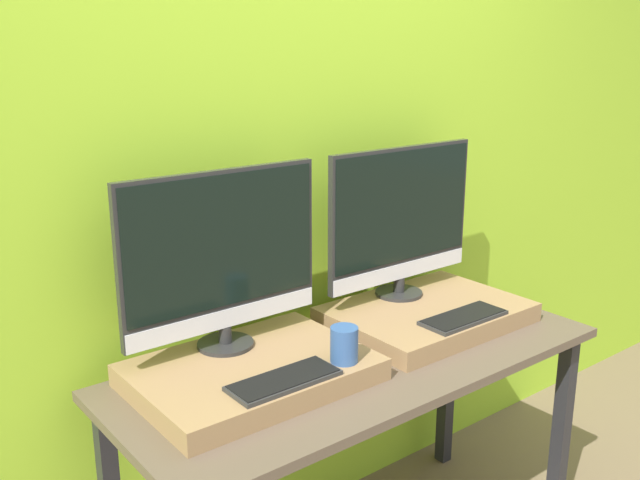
{
  "coord_description": "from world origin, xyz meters",
  "views": [
    {
      "loc": [
        -1.36,
        -1.19,
        1.74
      ],
      "look_at": [
        0.0,
        0.54,
        1.12
      ],
      "focal_mm": 40.0,
      "sensor_mm": 36.0,
      "label": 1
    }
  ],
  "objects_px": {
    "monitor_left": "(222,255)",
    "monitor_right": "(401,218)",
    "keyboard_left": "(284,380)",
    "mug": "(344,345)",
    "keyboard_right": "(463,317)"
  },
  "relations": [
    {
      "from": "monitor_left",
      "to": "keyboard_left",
      "type": "xyz_separation_m",
      "value": [
        0.0,
        -0.3,
        -0.28
      ]
    },
    {
      "from": "keyboard_left",
      "to": "monitor_right",
      "type": "bearing_deg",
      "value": 22.61
    },
    {
      "from": "mug",
      "to": "monitor_right",
      "type": "bearing_deg",
      "value": 30.42
    },
    {
      "from": "keyboard_left",
      "to": "keyboard_right",
      "type": "xyz_separation_m",
      "value": [
        0.72,
        0.0,
        0.0
      ]
    },
    {
      "from": "monitor_right",
      "to": "keyboard_right",
      "type": "bearing_deg",
      "value": -90.0
    },
    {
      "from": "keyboard_right",
      "to": "keyboard_left",
      "type": "bearing_deg",
      "value": 180.0
    },
    {
      "from": "mug",
      "to": "keyboard_right",
      "type": "relative_size",
      "value": 0.34
    },
    {
      "from": "keyboard_left",
      "to": "monitor_right",
      "type": "relative_size",
      "value": 0.49
    },
    {
      "from": "keyboard_left",
      "to": "monitor_right",
      "type": "xyz_separation_m",
      "value": [
        0.72,
        0.3,
        0.28
      ]
    },
    {
      "from": "keyboard_left",
      "to": "monitor_right",
      "type": "distance_m",
      "value": 0.83
    },
    {
      "from": "monitor_left",
      "to": "monitor_right",
      "type": "relative_size",
      "value": 1.0
    },
    {
      "from": "monitor_left",
      "to": "mug",
      "type": "xyz_separation_m",
      "value": [
        0.21,
        -0.3,
        -0.23
      ]
    },
    {
      "from": "monitor_left",
      "to": "keyboard_right",
      "type": "distance_m",
      "value": 0.83
    },
    {
      "from": "keyboard_right",
      "to": "mug",
      "type": "bearing_deg",
      "value": 180.0
    },
    {
      "from": "monitor_left",
      "to": "monitor_right",
      "type": "height_order",
      "value": "same"
    }
  ]
}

